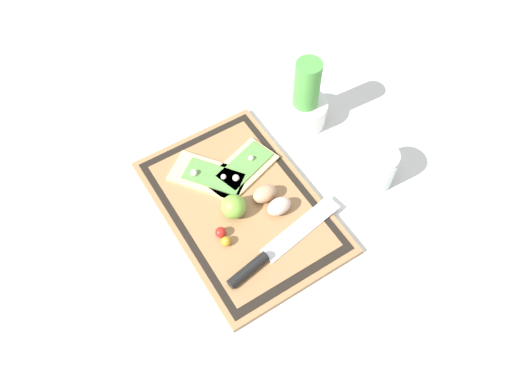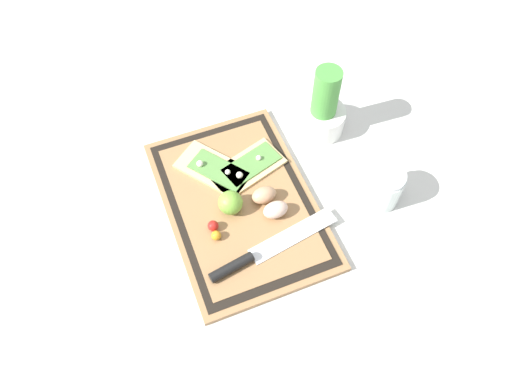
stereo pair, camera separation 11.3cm
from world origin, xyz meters
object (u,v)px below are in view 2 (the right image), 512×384
object	(u,v)px
egg_brown	(264,195)
herb_pot	(323,111)
pizza_slice_near	(215,169)
pizza_slice_far	(248,167)
lime	(230,203)
sauce_jar	(382,188)
cherry_tomato_red	(213,226)
egg_pink	(276,210)
cherry_tomato_yellow	(216,235)
knife	(253,256)

from	to	relation	value
egg_brown	herb_pot	bearing A→B (deg)	125.44
pizza_slice_near	pizza_slice_far	bearing A→B (deg)	72.22
lime	sauce_jar	size ratio (longest dim) A/B	0.57
pizza_slice_near	lime	world-z (taller)	lime
pizza_slice_far	lime	distance (m)	0.12
pizza_slice_near	cherry_tomato_red	bearing A→B (deg)	-20.04
egg_pink	cherry_tomato_yellow	bearing A→B (deg)	-86.78
knife	lime	xyz separation A→B (m)	(-0.13, -0.00, 0.02)
lime	egg_brown	bearing A→B (deg)	87.07
pizza_slice_near	herb_pot	size ratio (longest dim) A/B	1.00
pizza_slice_near	cherry_tomato_red	distance (m)	0.16
sauce_jar	egg_brown	bearing A→B (deg)	-108.02
cherry_tomato_yellow	pizza_slice_near	bearing A→B (deg)	162.30
lime	cherry_tomato_red	world-z (taller)	lime
cherry_tomato_red	sauce_jar	size ratio (longest dim) A/B	0.25
lime	herb_pot	bearing A→B (deg)	116.98
knife	pizza_slice_far	bearing A→B (deg)	161.79
pizza_slice_far	cherry_tomato_yellow	world-z (taller)	pizza_slice_far
sauce_jar	egg_pink	bearing A→B (deg)	-98.85
egg_pink	sauce_jar	xyz separation A→B (m)	(0.04, 0.25, 0.01)
knife	cherry_tomato_yellow	xyz separation A→B (m)	(-0.07, -0.06, 0.00)
pizza_slice_far	sauce_jar	size ratio (longest dim) A/B	2.02
egg_brown	herb_pot	world-z (taller)	herb_pot
pizza_slice_near	cherry_tomato_yellow	xyz separation A→B (m)	(0.17, -0.05, 0.01)
pizza_slice_near	knife	world-z (taller)	pizza_slice_near
sauce_jar	pizza_slice_near	bearing A→B (deg)	-121.09
pizza_slice_far	herb_pot	xyz separation A→B (m)	(-0.06, 0.22, 0.05)
egg_brown	cherry_tomato_yellow	distance (m)	0.14
pizza_slice_near	pizza_slice_far	xyz separation A→B (m)	(0.02, 0.08, 0.00)
pizza_slice_near	pizza_slice_far	distance (m)	0.08
sauce_jar	cherry_tomato_yellow	bearing A→B (deg)	-94.46
pizza_slice_far	cherry_tomato_red	size ratio (longest dim) A/B	8.02
pizza_slice_far	lime	bearing A→B (deg)	-40.14
herb_pot	pizza_slice_near	bearing A→B (deg)	-82.94
pizza_slice_near	egg_pink	size ratio (longest dim) A/B	3.40
egg_pink	herb_pot	xyz separation A→B (m)	(-0.20, 0.21, 0.03)
pizza_slice_far	lime	xyz separation A→B (m)	(0.09, -0.08, 0.02)
knife	cherry_tomato_red	distance (m)	0.11
egg_brown	cherry_tomato_red	distance (m)	0.13
pizza_slice_near	herb_pot	bearing A→B (deg)	97.06
egg_pink	herb_pot	size ratio (longest dim) A/B	0.30
knife	egg_brown	distance (m)	0.15
pizza_slice_near	cherry_tomato_yellow	world-z (taller)	pizza_slice_near
pizza_slice_near	knife	xyz separation A→B (m)	(0.24, 0.00, 0.00)
pizza_slice_near	egg_brown	size ratio (longest dim) A/B	3.40
cherry_tomato_yellow	egg_brown	bearing A→B (deg)	111.67
knife	lime	bearing A→B (deg)	-178.48
egg_pink	cherry_tomato_red	xyz separation A→B (m)	(-0.02, -0.14, -0.01)
egg_brown	sauce_jar	xyz separation A→B (m)	(0.08, 0.26, 0.01)
herb_pot	knife	bearing A→B (deg)	-46.18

